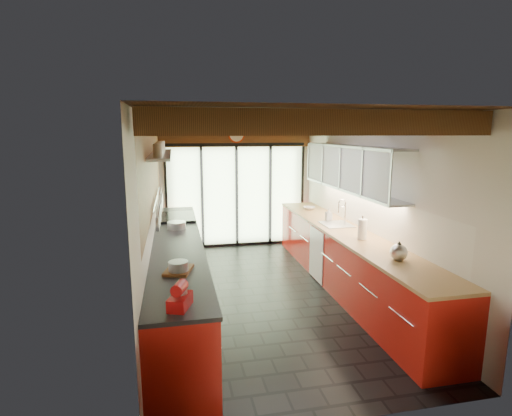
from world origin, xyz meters
The scene contains 18 objects.
ground centered at (0.00, 0.00, 0.00)m, with size 5.50×5.50×0.00m, color black.
room_shell centered at (0.00, 0.00, 1.65)m, with size 5.50×5.50×5.50m.
ceiling_beams centered at (0.00, 0.38, 2.46)m, with size 3.14×5.06×4.90m.
glass_door centered at (0.00, 2.69, 1.66)m, with size 2.95×0.10×2.90m.
left_counter centered at (-1.28, 0.00, 0.46)m, with size 0.68×5.00×0.92m.
range_stove centered at (-1.28, 1.45, 0.47)m, with size 0.66×0.90×0.97m.
right_counter centered at (1.27, 0.00, 0.46)m, with size 0.68×5.00×0.92m.
sink_assembly centered at (1.29, 0.40, 0.96)m, with size 0.45×0.52×0.43m.
upper_cabinets_right centered at (1.43, 0.30, 1.85)m, with size 0.34×3.00×3.00m.
left_wall_fixtures centered at (-1.47, 0.29, 1.78)m, with size 0.28×2.60×0.96m.
stand_mixer centered at (-1.27, -2.24, 1.01)m, with size 0.23×0.30×0.24m.
pot_large centered at (-1.27, -1.39, 0.99)m, with size 0.21×0.21×0.13m, color silver.
pot_small centered at (-1.27, 0.66, 0.98)m, with size 0.29×0.29×0.11m, color silver.
cutting_board centered at (-1.27, -1.32, 0.94)m, with size 0.26×0.37×0.03m, color brown.
kettle centered at (1.27, -1.44, 1.03)m, with size 0.25×0.28×0.24m.
paper_towel centered at (1.27, -0.51, 1.06)m, with size 0.15×0.15×0.34m.
soap_bottle centered at (1.27, 0.73, 1.03)m, with size 0.10×0.10×0.21m, color silver.
bowl centered at (1.27, 1.73, 0.95)m, with size 0.23×0.23×0.06m, color silver.
Camera 1 is at (-1.28, -5.51, 2.40)m, focal length 28.00 mm.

